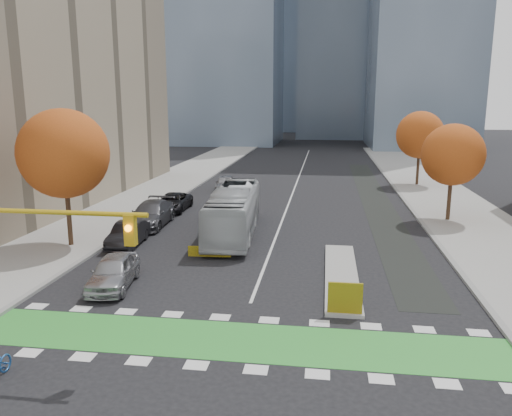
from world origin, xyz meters
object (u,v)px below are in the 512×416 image
(hazard_board, at_px, (345,298))
(parked_car_a, at_px, (113,272))
(parked_car_c, at_px, (151,214))
(parked_car_d, at_px, (173,202))
(tree_east_near, at_px, (453,155))
(parked_car_b, at_px, (128,234))
(tree_west, at_px, (64,154))
(tree_east_far, at_px, (420,135))
(bus, at_px, (234,211))
(parked_car_e, at_px, (225,183))

(hazard_board, bearing_deg, parked_car_a, 170.18)
(parked_car_c, relative_size, parked_car_d, 1.17)
(tree_east_near, height_order, parked_car_b, tree_east_near)
(hazard_board, xyz_separation_m, tree_west, (-16.00, 7.80, 4.82))
(parked_car_a, bearing_deg, parked_car_c, 93.51)
(tree_east_far, xyz_separation_m, parked_car_d, (-21.50, -15.28, -4.55))
(parked_car_b, bearing_deg, tree_east_far, 46.53)
(bus, relative_size, parked_car_c, 1.92)
(tree_east_far, relative_size, parked_car_b, 1.76)
(hazard_board, height_order, parked_car_d, hazard_board)
(tree_west, distance_m, bus, 10.88)
(tree_west, xyz_separation_m, bus, (9.20, 4.15, -4.06))
(tree_east_far, distance_m, bus, 26.92)
(hazard_board, relative_size, parked_car_c, 0.24)
(bus, xyz_separation_m, parked_car_b, (-5.88, -3.44, -0.84))
(tree_east_far, relative_size, parked_car_d, 1.55)
(hazard_board, distance_m, parked_car_d, 22.62)
(tree_west, relative_size, parked_car_e, 1.78)
(tree_west, relative_size, bus, 0.74)
(tree_west, distance_m, parked_car_b, 5.96)
(parked_car_a, bearing_deg, tree_east_near, 32.76)
(tree_east_near, height_order, parked_car_d, tree_east_near)
(parked_car_a, distance_m, parked_car_c, 11.90)
(parked_car_c, bearing_deg, parked_car_b, -88.49)
(tree_east_near, bearing_deg, parked_car_c, -168.47)
(parked_car_a, distance_m, parked_car_d, 16.83)
(parked_car_e, bearing_deg, parked_car_b, -104.08)
(tree_west, relative_size, tree_east_near, 1.16)
(tree_west, relative_size, parked_car_a, 1.86)
(parked_car_a, relative_size, parked_car_d, 0.89)
(hazard_board, xyz_separation_m, parked_car_c, (-13.00, 13.52, 0.04))
(parked_car_a, relative_size, parked_car_c, 0.76)
(parked_car_a, height_order, parked_car_c, parked_car_c)
(tree_west, distance_m, tree_east_far, 35.73)
(tree_east_far, height_order, parked_car_d, tree_east_far)
(hazard_board, xyz_separation_m, tree_east_far, (8.50, 33.80, 4.44))
(tree_east_far, bearing_deg, tree_east_near, -91.79)
(parked_car_e, bearing_deg, hazard_board, -77.02)
(tree_west, distance_m, tree_east_near, 26.01)
(tree_west, distance_m, parked_car_d, 12.17)
(tree_east_near, bearing_deg, hazard_board, -114.20)
(tree_east_far, height_order, parked_car_b, tree_east_far)
(parked_car_e, bearing_deg, parked_car_d, -112.49)
(hazard_board, xyz_separation_m, parked_car_e, (-10.57, 27.80, -0.01))
(tree_west, height_order, tree_east_near, tree_west)
(tree_east_far, height_order, parked_car_e, tree_east_far)
(parked_car_a, height_order, parked_car_d, parked_car_a)
(parked_car_b, bearing_deg, hazard_board, -37.40)
(parked_car_b, bearing_deg, tree_east_near, 20.66)
(tree_west, bearing_deg, parked_car_d, 74.36)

